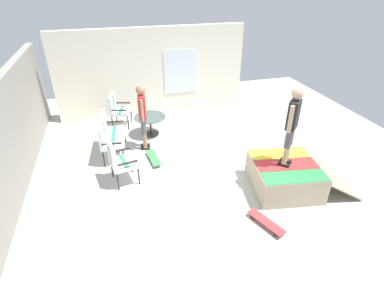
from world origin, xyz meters
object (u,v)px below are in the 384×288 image
object	(u,v)px
patio_table	(150,122)
skateboard_spare	(266,222)
patio_chair_by_wall	(118,159)
patio_chair_near_house	(117,107)
person_skater	(292,122)
patio_bench	(108,133)
skateboard_by_bench	(153,158)
person_watching	(142,112)
skate_ramp	(286,176)

from	to	relation	value
patio_table	skateboard_spare	world-z (taller)	patio_table
patio_chair_by_wall	patio_chair_near_house	bearing A→B (deg)	-2.90
patio_chair_by_wall	person_skater	xyz separation A→B (m)	(-1.14, -3.40, 0.98)
skateboard_spare	patio_bench	bearing A→B (deg)	38.22
patio_bench	skateboard_by_bench	distance (m)	1.30
patio_chair_by_wall	person_watching	world-z (taller)	person_watching
patio_bench	patio_chair_near_house	bearing A→B (deg)	-10.56
patio_chair_near_house	patio_chair_by_wall	bearing A→B (deg)	177.10
skateboard_spare	patio_chair_near_house	bearing A→B (deg)	25.15
skateboard_by_bench	skateboard_spare	distance (m)	3.26
patio_bench	skateboard_by_bench	size ratio (longest dim) A/B	1.59
patio_bench	person_watching	distance (m)	1.00
skateboard_by_bench	patio_table	bearing A→B (deg)	-6.47
patio_chair_by_wall	skateboard_spare	bearing A→B (deg)	-130.05
patio_chair_by_wall	skateboard_spare	size ratio (longest dim) A/B	1.25
patio_chair_near_house	skateboard_by_bench	bearing A→B (deg)	-162.72
patio_table	skateboard_spare	distance (m)	4.50
patio_chair_near_house	patio_table	size ratio (longest dim) A/B	1.13
skateboard_spare	patio_table	bearing A→B (deg)	19.67
person_skater	patio_table	bearing A→B (deg)	36.28
person_skater	skateboard_by_bench	bearing A→B (deg)	54.44
patio_chair_near_house	person_watching	xyz separation A→B (m)	(-1.56, -0.60, 0.43)
person_skater	skateboard_spare	bearing A→B (deg)	138.20
skate_ramp	patio_chair_by_wall	bearing A→B (deg)	71.12
skate_ramp	skateboard_spare	world-z (taller)	skate_ramp
patio_chair_by_wall	skateboard_spare	distance (m)	3.34
skateboard_by_bench	patio_chair_near_house	bearing A→B (deg)	17.28
patio_chair_near_house	skateboard_by_bench	world-z (taller)	patio_chair_near_house
person_skater	patio_chair_near_house	bearing A→B (deg)	38.51
skate_ramp	patio_chair_by_wall	world-z (taller)	patio_chair_by_wall
person_watching	skateboard_by_bench	size ratio (longest dim) A/B	2.16
skate_ramp	patio_bench	world-z (taller)	patio_bench
patio_chair_by_wall	person_skater	world-z (taller)	person_skater
patio_bench	skateboard_by_bench	world-z (taller)	patio_bench
patio_chair_by_wall	person_watching	bearing A→B (deg)	-28.50
skate_ramp	patio_table	bearing A→B (deg)	36.64
patio_chair_near_house	skateboard_spare	bearing A→B (deg)	-154.85
patio_table	person_watching	bearing A→B (deg)	159.81
patio_chair_near_house	patio_bench	bearing A→B (deg)	169.44
person_watching	skateboard_spare	size ratio (longest dim) A/B	2.16
person_skater	skateboard_by_bench	xyz separation A→B (m)	(1.82, 2.54, -1.51)
patio_bench	person_watching	size ratio (longest dim) A/B	0.74
patio_bench	patio_chair_by_wall	bearing A→B (deg)	-172.93
skateboard_by_bench	patio_bench	bearing A→B (deg)	58.86
person_skater	patio_bench	bearing A→B (deg)	55.65
skate_ramp	patio_table	distance (m)	4.09
patio_chair_by_wall	skate_ramp	bearing A→B (deg)	-108.88
person_watching	person_skater	size ratio (longest dim) A/B	1.05
patio_chair_near_house	skateboard_spare	xyz separation A→B (m)	(-5.06, -2.37, -0.53)
skateboard_spare	person_watching	bearing A→B (deg)	26.93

